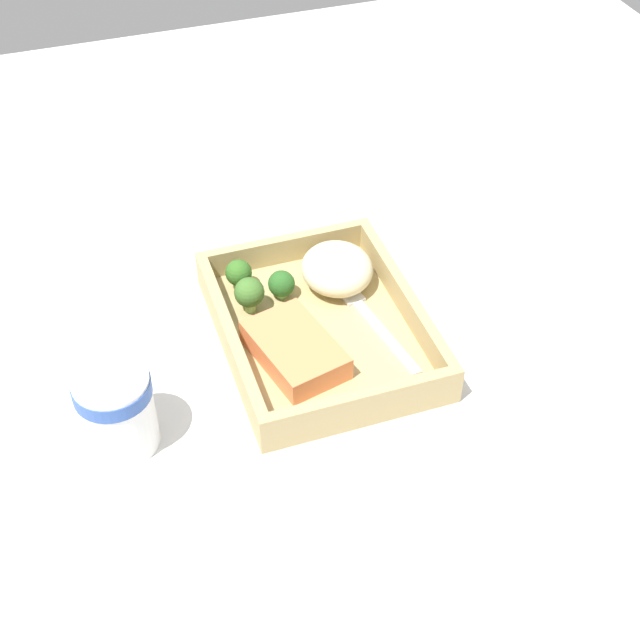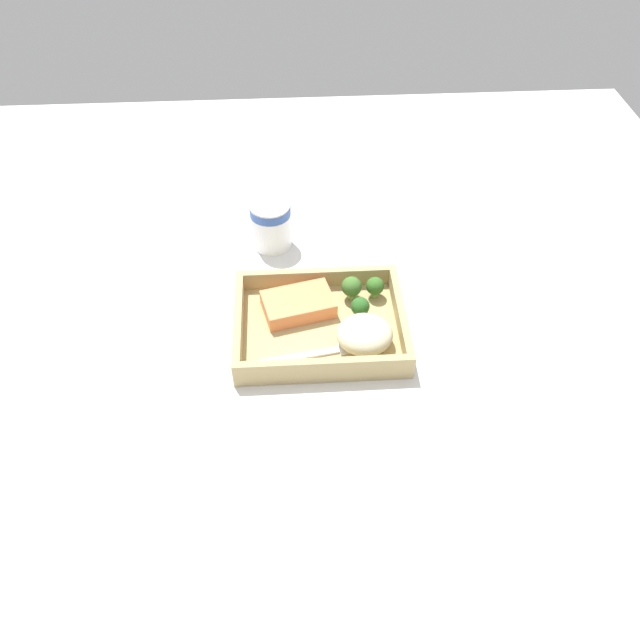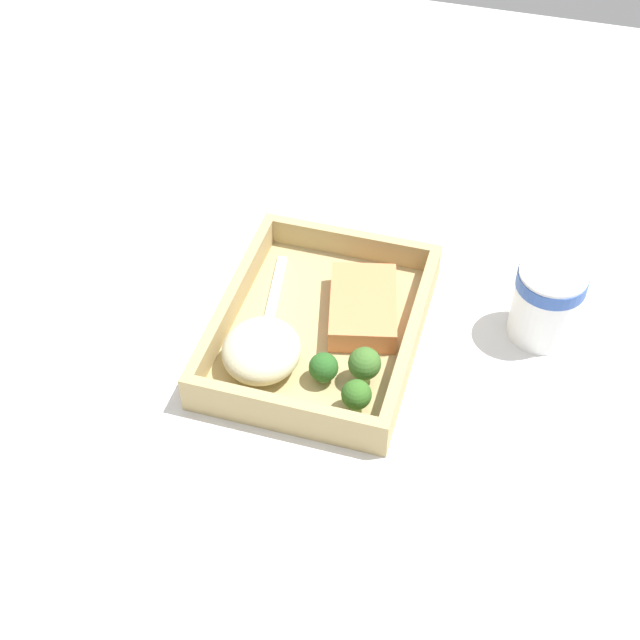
# 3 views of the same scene
# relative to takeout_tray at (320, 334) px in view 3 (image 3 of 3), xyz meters

# --- Properties ---
(ground_plane) EXTENTS (1.60, 1.60, 0.02)m
(ground_plane) POSITION_rel_takeout_tray_xyz_m (0.00, 0.00, -0.02)
(ground_plane) COLOR silver
(takeout_tray) EXTENTS (0.27, 0.21, 0.01)m
(takeout_tray) POSITION_rel_takeout_tray_xyz_m (0.00, 0.00, 0.00)
(takeout_tray) COLOR tan
(takeout_tray) RESTS_ON ground_plane
(tray_rim) EXTENTS (0.27, 0.21, 0.03)m
(tray_rim) POSITION_rel_takeout_tray_xyz_m (0.00, 0.00, 0.02)
(tray_rim) COLOR tan
(tray_rim) RESTS_ON takeout_tray
(salmon_fillet) EXTENTS (0.12, 0.09, 0.03)m
(salmon_fillet) POSITION_rel_takeout_tray_xyz_m (-0.03, 0.04, 0.02)
(salmon_fillet) COLOR #EA824E
(salmon_fillet) RESTS_ON takeout_tray
(mashed_potatoes) EXTENTS (0.09, 0.08, 0.05)m
(mashed_potatoes) POSITION_rel_takeout_tray_xyz_m (0.07, -0.04, 0.03)
(mashed_potatoes) COLOR beige
(mashed_potatoes) RESTS_ON takeout_tray
(broccoli_floret_1) EXTENTS (0.03, 0.03, 0.03)m
(broccoli_floret_1) POSITION_rel_takeout_tray_xyz_m (0.07, 0.02, 0.02)
(broccoli_floret_1) COLOR #7EA65D
(broccoli_floret_1) RESTS_ON takeout_tray
(broccoli_floret_2) EXTENTS (0.03, 0.03, 0.04)m
(broccoli_floret_2) POSITION_rel_takeout_tray_xyz_m (0.09, 0.06, 0.03)
(broccoli_floret_2) COLOR #729F4F
(broccoli_floret_2) RESTS_ON takeout_tray
(broccoli_floret_3) EXTENTS (0.03, 0.03, 0.04)m
(broccoli_floret_3) POSITION_rel_takeout_tray_xyz_m (0.06, 0.06, 0.03)
(broccoli_floret_3) COLOR #7FAB5D
(broccoli_floret_3) RESTS_ON takeout_tray
(fork) EXTENTS (0.16, 0.04, 0.00)m
(fork) POSITION_rel_takeout_tray_xyz_m (-0.01, -0.06, 0.01)
(fork) COLOR silver
(fork) RESTS_ON takeout_tray
(paper_cup) EXTENTS (0.07, 0.07, 0.09)m
(paper_cup) POSITION_rel_takeout_tray_xyz_m (-0.07, 0.23, 0.04)
(paper_cup) COLOR white
(paper_cup) RESTS_ON ground_plane
(receipt_slip) EXTENTS (0.13, 0.16, 0.00)m
(receipt_slip) POSITION_rel_takeout_tray_xyz_m (-0.06, -0.23, -0.00)
(receipt_slip) COLOR white
(receipt_slip) RESTS_ON ground_plane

